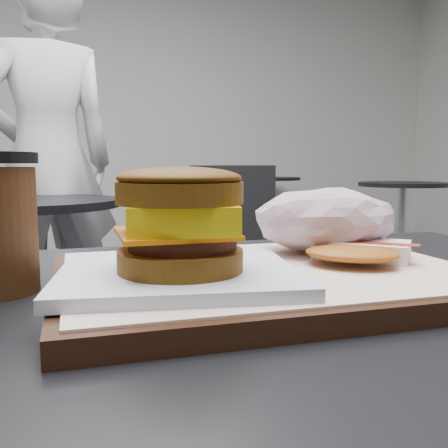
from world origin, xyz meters
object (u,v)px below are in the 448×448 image
Objects in this scene: crumpled_wrapper at (325,220)px; breakfast_sandwich at (180,234)px; serving_tray at (268,278)px; patron at (48,162)px; hash_brown at (357,251)px; neighbor_chair at (207,248)px; neighbor_table at (30,251)px.

breakfast_sandwich is at bearing -152.75° from crumpled_wrapper.
serving_tray is 0.21× the size of patron.
serving_tray is 2.10m from patron.
patron reaches higher than crumpled_wrapper.
hash_brown is 0.15× the size of neighbor_chair.
patron reaches higher than breakfast_sandwich.
neighbor_chair reaches higher than crumpled_wrapper.
neighbor_chair is (0.49, 1.75, -0.32)m from breakfast_sandwich.
breakfast_sandwich reaches higher than neighbor_chair.
breakfast_sandwich is 0.28× the size of neighbor_table.
patron is (-0.37, 2.02, 0.07)m from crumpled_wrapper.
neighbor_table is 0.57m from patron.
patron reaches higher than hash_brown.
crumpled_wrapper is at bearing -74.77° from neighbor_table.
serving_tray is 0.11m from breakfast_sandwich.
hash_brown is 0.08× the size of patron.
patron is (-0.68, 0.36, 0.39)m from neighbor_chair.
serving_tray is 0.12m from crumpled_wrapper.
neighbor_chair is (0.31, 1.72, -0.29)m from hash_brown.
crumpled_wrapper is 0.09× the size of patron.
crumpled_wrapper is 0.21× the size of neighbor_table.
hash_brown reaches higher than neighbor_table.
serving_tray is at bearing -146.64° from crumpled_wrapper.
neighbor_table is at bearing 98.51° from breakfast_sandwich.
neighbor_chair is at bearing 79.42° from crumpled_wrapper.
breakfast_sandwich reaches higher than neighbor_table.
breakfast_sandwich is (-0.09, -0.03, 0.05)m from serving_tray.
hash_brown is 0.86× the size of crumpled_wrapper.
breakfast_sandwich is 1.71m from neighbor_table.
serving_tray is 1.79× the size of breakfast_sandwich.
serving_tray is 0.09m from hash_brown.
breakfast_sandwich is 0.20m from crumpled_wrapper.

